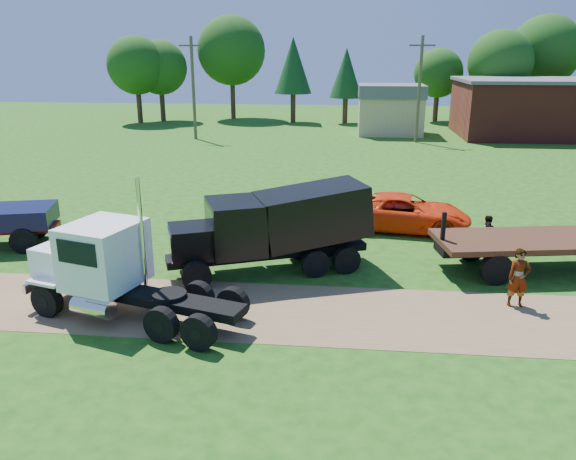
# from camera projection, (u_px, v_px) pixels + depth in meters

# --- Properties ---
(ground) EXTENTS (140.00, 140.00, 0.00)m
(ground) POSITION_uv_depth(u_px,v_px,m) (347.00, 314.00, 17.33)
(ground) COLOR #1B4910
(ground) RESTS_ON ground
(dirt_track) EXTENTS (120.00, 4.20, 0.01)m
(dirt_track) POSITION_uv_depth(u_px,v_px,m) (347.00, 314.00, 17.33)
(dirt_track) COLOR brown
(dirt_track) RESTS_ON ground
(white_semi_tractor) EXTENTS (7.16, 4.07, 4.24)m
(white_semi_tractor) POSITION_uv_depth(u_px,v_px,m) (107.00, 268.00, 17.08)
(white_semi_tractor) COLOR black
(white_semi_tractor) RESTS_ON ground
(black_dump_truck) EXTENTS (7.42, 4.69, 3.20)m
(black_dump_truck) POSITION_uv_depth(u_px,v_px,m) (277.00, 225.00, 20.30)
(black_dump_truck) COLOR black
(black_dump_truck) RESTS_ON ground
(orange_pickup) EXTENTS (6.11, 3.41, 1.61)m
(orange_pickup) POSITION_uv_depth(u_px,v_px,m) (405.00, 212.00, 25.34)
(orange_pickup) COLOR #EE360B
(orange_pickup) RESTS_ON ground
(flatbed_trailer) EXTENTS (9.31, 4.18, 2.30)m
(flatbed_trailer) POSITION_uv_depth(u_px,v_px,m) (558.00, 244.00, 20.59)
(flatbed_trailer) COLOR #351F11
(flatbed_trailer) RESTS_ON ground
(spectator_a) EXTENTS (0.74, 0.52, 1.92)m
(spectator_a) POSITION_uv_depth(u_px,v_px,m) (519.00, 278.00, 17.62)
(spectator_a) COLOR #999999
(spectator_a) RESTS_ON ground
(spectator_b) EXTENTS (0.88, 0.74, 1.62)m
(spectator_b) POSITION_uv_depth(u_px,v_px,m) (486.00, 235.00, 22.20)
(spectator_b) COLOR #999999
(spectator_b) RESTS_ON ground
(brick_building) EXTENTS (15.40, 10.40, 5.30)m
(brick_building) POSITION_uv_depth(u_px,v_px,m) (541.00, 108.00, 52.66)
(brick_building) COLOR maroon
(brick_building) RESTS_ON ground
(tan_shed) EXTENTS (6.20, 5.40, 4.70)m
(tan_shed) POSITION_uv_depth(u_px,v_px,m) (390.00, 109.00, 54.09)
(tan_shed) COLOR tan
(tan_shed) RESTS_ON ground
(utility_poles) EXTENTS (42.20, 0.28, 9.00)m
(utility_poles) POSITION_uv_depth(u_px,v_px,m) (419.00, 88.00, 48.46)
(utility_poles) COLOR #4E402C
(utility_poles) RESTS_ON ground
(tree_row) EXTENTS (58.06, 13.02, 11.72)m
(tree_row) POSITION_uv_depth(u_px,v_px,m) (372.00, 60.00, 61.98)
(tree_row) COLOR #362116
(tree_row) RESTS_ON ground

